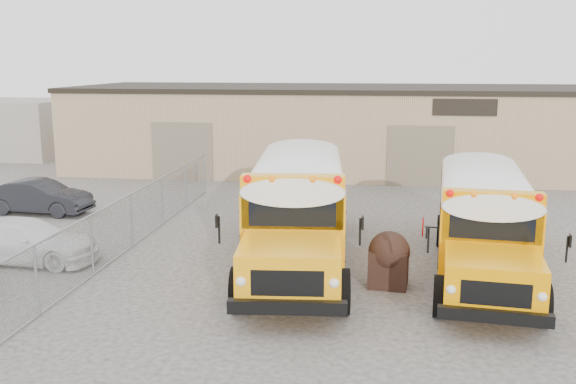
# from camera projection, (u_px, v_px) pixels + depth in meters

# --- Properties ---
(ground) EXTENTS (120.00, 120.00, 0.00)m
(ground) POSITION_uv_depth(u_px,v_px,m) (301.00, 286.00, 17.57)
(ground) COLOR #3E3B38
(ground) RESTS_ON ground
(warehouse) EXTENTS (30.20, 10.20, 4.67)m
(warehouse) POSITION_uv_depth(u_px,v_px,m) (344.00, 127.00, 36.48)
(warehouse) COLOR tan
(warehouse) RESTS_ON ground
(chainlink_fence) EXTENTS (0.07, 18.07, 1.81)m
(chainlink_fence) POSITION_uv_depth(u_px,v_px,m) (132.00, 220.00, 21.13)
(chainlink_fence) COLOR gray
(chainlink_fence) RESTS_ON ground
(distant_building_left) EXTENTS (8.00, 6.00, 3.60)m
(distant_building_left) POSITION_uv_depth(u_px,v_px,m) (7.00, 128.00, 41.61)
(distant_building_left) COLOR gray
(distant_building_left) RESTS_ON ground
(school_bus_left) EXTENTS (3.71, 11.25, 3.23)m
(school_bus_left) POSITION_uv_depth(u_px,v_px,m) (304.00, 165.00, 26.39)
(school_bus_left) COLOR #FFA20D
(school_bus_left) RESTS_ON ground
(school_bus_right) EXTENTS (3.57, 10.25, 2.95)m
(school_bus_right) POSITION_uv_depth(u_px,v_px,m) (475.00, 176.00, 24.65)
(school_bus_right) COLOR #FF9A00
(school_bus_right) RESTS_ON ground
(tarp_bundle) EXTENTS (1.13, 1.13, 1.54)m
(tarp_bundle) POSITION_uv_depth(u_px,v_px,m) (389.00, 258.00, 17.43)
(tarp_bundle) COLOR black
(tarp_bundle) RESTS_ON ground
(car_white) EXTENTS (4.59, 2.03, 1.31)m
(car_white) POSITION_uv_depth(u_px,v_px,m) (26.00, 241.00, 19.60)
(car_white) COLOR silver
(car_white) RESTS_ON ground
(car_dark) EXTENTS (4.26, 1.72, 1.37)m
(car_dark) POSITION_uv_depth(u_px,v_px,m) (40.00, 197.00, 25.85)
(car_dark) COLOR black
(car_dark) RESTS_ON ground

